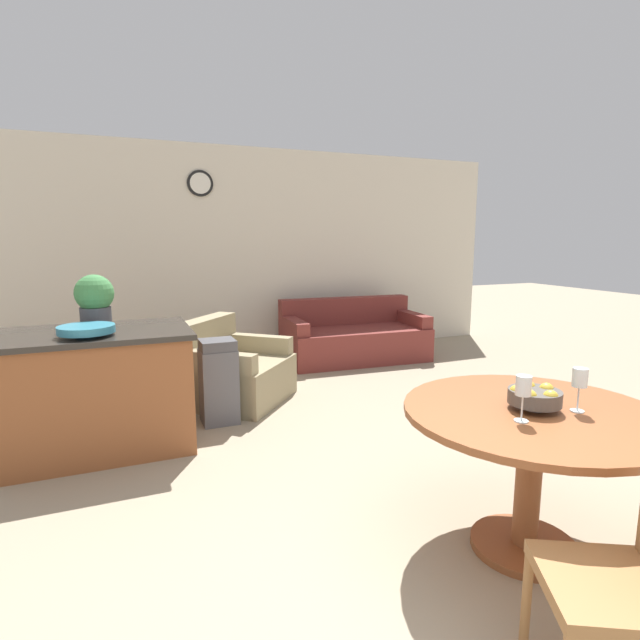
# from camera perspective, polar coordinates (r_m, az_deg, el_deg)

# --- Properties ---
(wall_back) EXTENTS (8.00, 0.09, 2.70)m
(wall_back) POSITION_cam_1_polar(r_m,az_deg,el_deg) (6.56, -11.20, 7.39)
(wall_back) COLOR beige
(wall_back) RESTS_ON ground_plane
(dining_table) EXTENTS (1.25, 1.25, 0.74)m
(dining_table) POSITION_cam_1_polar(r_m,az_deg,el_deg) (2.73, 23.00, -12.75)
(dining_table) COLOR brown
(dining_table) RESTS_ON ground_plane
(dining_chair_near_left) EXTENTS (0.57, 0.57, 0.98)m
(dining_chair_near_left) POSITION_cam_1_polar(r_m,az_deg,el_deg) (2.07, 32.58, -22.44)
(dining_chair_near_left) COLOR #9E6B3D
(dining_chair_near_left) RESTS_ON ground_plane
(fruit_bowl) EXTENTS (0.25, 0.25, 0.12)m
(fruit_bowl) POSITION_cam_1_polar(r_m,az_deg,el_deg) (2.65, 23.31, -7.99)
(fruit_bowl) COLOR #4C4742
(fruit_bowl) RESTS_ON dining_table
(wine_glass_left) EXTENTS (0.07, 0.07, 0.21)m
(wine_glass_left) POSITION_cam_1_polar(r_m,az_deg,el_deg) (2.44, 22.23, -7.18)
(wine_glass_left) COLOR silver
(wine_glass_left) RESTS_ON dining_table
(wine_glass_right) EXTENTS (0.07, 0.07, 0.21)m
(wine_glass_right) POSITION_cam_1_polar(r_m,az_deg,el_deg) (2.69, 27.56, -6.05)
(wine_glass_right) COLOR silver
(wine_glass_right) RESTS_ON dining_table
(kitchen_island) EXTENTS (1.34, 0.86, 0.90)m
(kitchen_island) POSITION_cam_1_polar(r_m,az_deg,el_deg) (4.07, -24.01, -7.37)
(kitchen_island) COLOR brown
(kitchen_island) RESTS_ON ground_plane
(teal_bowl) EXTENTS (0.37, 0.37, 0.08)m
(teal_bowl) POSITION_cam_1_polar(r_m,az_deg,el_deg) (3.77, -25.15, -0.99)
(teal_bowl) COLOR teal
(teal_bowl) RESTS_ON kitchen_island
(potted_plant) EXTENTS (0.28, 0.28, 0.40)m
(potted_plant) POSITION_cam_1_polar(r_m,az_deg,el_deg) (4.14, -24.36, 2.19)
(potted_plant) COLOR #4C4C51
(potted_plant) RESTS_ON kitchen_island
(trash_bin) EXTENTS (0.30, 0.27, 0.72)m
(trash_bin) POSITION_cam_1_polar(r_m,az_deg,el_deg) (4.35, -11.51, -6.93)
(trash_bin) COLOR #56565B
(trash_bin) RESTS_ON ground_plane
(couch) EXTENTS (1.85, 1.03, 0.77)m
(couch) POSITION_cam_1_polar(r_m,az_deg,el_deg) (6.49, 3.84, -2.09)
(couch) COLOR maroon
(couch) RESTS_ON ground_plane
(armchair) EXTENTS (1.28, 1.28, 0.79)m
(armchair) POSITION_cam_1_polar(r_m,az_deg,el_deg) (4.93, -10.03, -5.96)
(armchair) COLOR #998966
(armchair) RESTS_ON ground_plane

